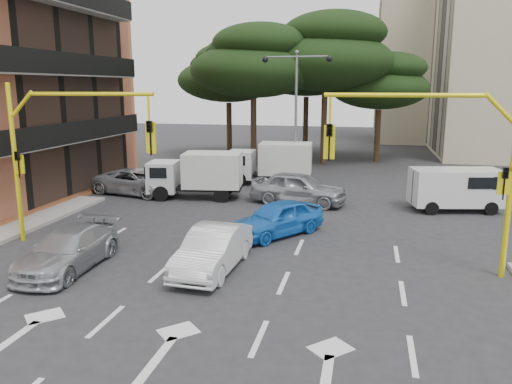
{
  "coord_description": "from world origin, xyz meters",
  "views": [
    {
      "loc": [
        4.31,
        -14.12,
        5.89
      ],
      "look_at": [
        -0.09,
        5.44,
        1.6
      ],
      "focal_mm": 35.0,
      "sensor_mm": 36.0,
      "label": 1
    }
  ],
  "objects_px": {
    "signal_mast_left": "(56,142)",
    "car_white_hatch": "(213,250)",
    "car_silver_cross_b": "(299,188)",
    "signal_mast_right": "(451,152)",
    "box_truck_b": "(270,164)",
    "car_blue_compact": "(277,218)",
    "box_truck_a": "(196,175)",
    "van_white": "(455,190)",
    "car_silver_wagon": "(68,249)",
    "car_silver_cross_a": "(137,182)",
    "street_lamp_center": "(296,93)"
  },
  "relations": [
    {
      "from": "street_lamp_center",
      "to": "van_white",
      "type": "bearing_deg",
      "value": -31.98
    },
    {
      "from": "car_white_hatch",
      "to": "van_white",
      "type": "xyz_separation_m",
      "value": [
        8.92,
        10.14,
        0.32
      ]
    },
    {
      "from": "car_silver_cross_a",
      "to": "box_truck_a",
      "type": "xyz_separation_m",
      "value": [
        3.5,
        -0.19,
        0.53
      ]
    },
    {
      "from": "signal_mast_left",
      "to": "car_silver_cross_a",
      "type": "bearing_deg",
      "value": 97.76
    },
    {
      "from": "car_blue_compact",
      "to": "box_truck_b",
      "type": "distance_m",
      "value": 10.65
    },
    {
      "from": "signal_mast_right",
      "to": "car_silver_cross_b",
      "type": "xyz_separation_m",
      "value": [
        -5.8,
        8.43,
        -3.06
      ]
    },
    {
      "from": "car_silver_cross_a",
      "to": "box_truck_b",
      "type": "height_order",
      "value": "box_truck_b"
    },
    {
      "from": "car_silver_wagon",
      "to": "box_truck_a",
      "type": "distance_m",
      "value": 10.95
    },
    {
      "from": "signal_mast_right",
      "to": "car_silver_wagon",
      "type": "relative_size",
      "value": 1.33
    },
    {
      "from": "signal_mast_right",
      "to": "street_lamp_center",
      "type": "height_order",
      "value": "street_lamp_center"
    },
    {
      "from": "signal_mast_left",
      "to": "car_white_hatch",
      "type": "bearing_deg",
      "value": -12.68
    },
    {
      "from": "signal_mast_right",
      "to": "car_white_hatch",
      "type": "height_order",
      "value": "signal_mast_right"
    },
    {
      "from": "signal_mast_right",
      "to": "car_silver_wagon",
      "type": "bearing_deg",
      "value": -168.86
    },
    {
      "from": "street_lamp_center",
      "to": "box_truck_a",
      "type": "distance_m",
      "value": 8.21
    },
    {
      "from": "car_silver_cross_a",
      "to": "car_silver_cross_b",
      "type": "xyz_separation_m",
      "value": [
        9.0,
        -0.35,
        0.12
      ]
    },
    {
      "from": "car_silver_wagon",
      "to": "car_blue_compact",
      "type": "bearing_deg",
      "value": 39.68
    },
    {
      "from": "street_lamp_center",
      "to": "signal_mast_right",
      "type": "bearing_deg",
      "value": -64.09
    },
    {
      "from": "signal_mast_left",
      "to": "street_lamp_center",
      "type": "relative_size",
      "value": 0.77
    },
    {
      "from": "signal_mast_left",
      "to": "car_silver_cross_b",
      "type": "relative_size",
      "value": 1.24
    },
    {
      "from": "street_lamp_center",
      "to": "car_silver_cross_a",
      "type": "bearing_deg",
      "value": -146.81
    },
    {
      "from": "car_silver_wagon",
      "to": "box_truck_a",
      "type": "height_order",
      "value": "box_truck_a"
    },
    {
      "from": "box_truck_b",
      "to": "signal_mast_right",
      "type": "bearing_deg",
      "value": -152.38
    },
    {
      "from": "box_truck_a",
      "to": "box_truck_b",
      "type": "distance_m",
      "value": 5.6
    },
    {
      "from": "car_white_hatch",
      "to": "car_silver_cross_a",
      "type": "height_order",
      "value": "car_white_hatch"
    },
    {
      "from": "signal_mast_right",
      "to": "car_silver_cross_b",
      "type": "height_order",
      "value": "signal_mast_right"
    },
    {
      "from": "car_silver_cross_b",
      "to": "box_truck_b",
      "type": "xyz_separation_m",
      "value": [
        -2.39,
        4.82,
        0.44
      ]
    },
    {
      "from": "car_silver_cross_a",
      "to": "box_truck_a",
      "type": "height_order",
      "value": "box_truck_a"
    },
    {
      "from": "car_silver_cross_b",
      "to": "box_truck_b",
      "type": "bearing_deg",
      "value": 35.91
    },
    {
      "from": "box_truck_a",
      "to": "box_truck_b",
      "type": "xyz_separation_m",
      "value": [
        3.11,
        4.66,
        0.04
      ]
    },
    {
      "from": "car_silver_cross_b",
      "to": "box_truck_b",
      "type": "relative_size",
      "value": 0.94
    },
    {
      "from": "car_silver_cross_a",
      "to": "van_white",
      "type": "relative_size",
      "value": 1.22
    },
    {
      "from": "car_white_hatch",
      "to": "box_truck_b",
      "type": "bearing_deg",
      "value": 96.57
    },
    {
      "from": "signal_mast_left",
      "to": "box_truck_b",
      "type": "height_order",
      "value": "signal_mast_left"
    },
    {
      "from": "car_silver_cross_b",
      "to": "van_white",
      "type": "relative_size",
      "value": 1.17
    },
    {
      "from": "car_white_hatch",
      "to": "car_silver_cross_b",
      "type": "relative_size",
      "value": 0.88
    },
    {
      "from": "signal_mast_left",
      "to": "box_truck_a",
      "type": "relative_size",
      "value": 1.21
    },
    {
      "from": "car_silver_cross_a",
      "to": "car_silver_cross_b",
      "type": "height_order",
      "value": "car_silver_cross_b"
    },
    {
      "from": "box_truck_b",
      "to": "car_silver_cross_a",
      "type": "bearing_deg",
      "value": 119.92
    },
    {
      "from": "street_lamp_center",
      "to": "car_silver_cross_b",
      "type": "distance_m",
      "value": 7.31
    },
    {
      "from": "car_white_hatch",
      "to": "car_silver_cross_b",
      "type": "height_order",
      "value": "car_silver_cross_b"
    },
    {
      "from": "car_blue_compact",
      "to": "box_truck_a",
      "type": "xyz_separation_m",
      "value": [
        -5.43,
        5.72,
        0.52
      ]
    },
    {
      "from": "van_white",
      "to": "box_truck_a",
      "type": "height_order",
      "value": "box_truck_a"
    },
    {
      "from": "van_white",
      "to": "box_truck_b",
      "type": "relative_size",
      "value": 0.8
    },
    {
      "from": "signal_mast_right",
      "to": "box_truck_a",
      "type": "xyz_separation_m",
      "value": [
        -11.3,
        8.58,
        -2.66
      ]
    },
    {
      "from": "signal_mast_left",
      "to": "car_silver_cross_b",
      "type": "distance_m",
      "value": 11.89
    },
    {
      "from": "signal_mast_right",
      "to": "box_truck_b",
      "type": "height_order",
      "value": "signal_mast_right"
    },
    {
      "from": "street_lamp_center",
      "to": "box_truck_a",
      "type": "xyz_separation_m",
      "value": [
        -4.5,
        -5.42,
        -4.2
      ]
    },
    {
      "from": "car_blue_compact",
      "to": "car_silver_wagon",
      "type": "xyz_separation_m",
      "value": [
        -5.99,
        -5.2,
        -0.04
      ]
    },
    {
      "from": "signal_mast_right",
      "to": "box_truck_a",
      "type": "distance_m",
      "value": 14.44
    },
    {
      "from": "signal_mast_left",
      "to": "car_white_hatch",
      "type": "relative_size",
      "value": 1.41
    }
  ]
}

